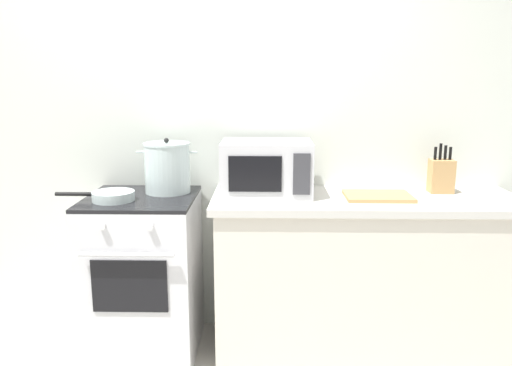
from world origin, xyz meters
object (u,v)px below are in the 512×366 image
(stove, at_px, (144,275))
(cutting_board, at_px, (378,196))
(microwave, at_px, (266,168))
(stock_pot, at_px, (167,168))
(knife_block, at_px, (441,175))
(frying_pan, at_px, (112,196))

(stove, bearing_deg, cutting_board, 0.05)
(microwave, bearing_deg, stock_pot, 176.10)
(knife_block, bearing_deg, stove, -175.24)
(frying_pan, bearing_deg, stock_pot, 38.84)
(knife_block, bearing_deg, stock_pot, -179.14)
(frying_pan, xyz_separation_m, cutting_board, (1.44, 0.09, -0.02))
(frying_pan, distance_m, knife_block, 1.84)
(frying_pan, xyz_separation_m, knife_block, (1.82, 0.23, 0.07))
(stove, xyz_separation_m, knife_block, (1.69, 0.14, 0.56))
(stove, height_order, microwave, microwave)
(stove, relative_size, frying_pan, 2.17)
(stove, relative_size, cutting_board, 2.56)
(stove, distance_m, frying_pan, 0.51)
(frying_pan, bearing_deg, stove, 35.93)
(stock_pot, height_order, knife_block, stock_pot)
(cutting_board, height_order, knife_block, knife_block)
(knife_block, bearing_deg, microwave, -176.44)
(stove, xyz_separation_m, stock_pot, (0.13, 0.12, 0.60))
(stock_pot, bearing_deg, cutting_board, -5.66)
(stove, distance_m, microwave, 0.93)
(frying_pan, relative_size, cutting_board, 1.18)
(stove, distance_m, stock_pot, 0.63)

